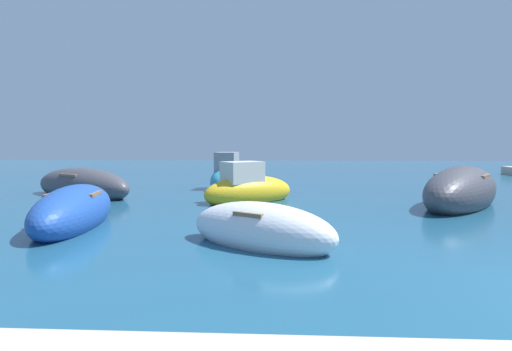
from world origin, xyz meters
The scene contains 6 objects.
moored_boat_0 centered at (1.52, 8.40, 0.46)m, with size 4.83×5.76×1.66m.
moored_boat_1 centered at (-6.71, 12.81, 0.46)m, with size 1.72×3.53×1.91m.
moored_boat_3 centered at (-4.85, 2.83, 0.31)m, with size 3.47×2.77×1.12m.
moored_boat_4 centered at (-5.52, 8.79, 0.42)m, with size 3.54×3.09×1.66m.
moored_boat_5 centered at (-11.98, 9.95, 0.39)m, with size 5.12×3.77×1.40m.
moored_boat_7 centered at (-9.56, 4.54, 0.36)m, with size 2.13×4.55×1.29m.
Camera 1 is at (-4.53, -5.22, 2.07)m, focal length 28.66 mm.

